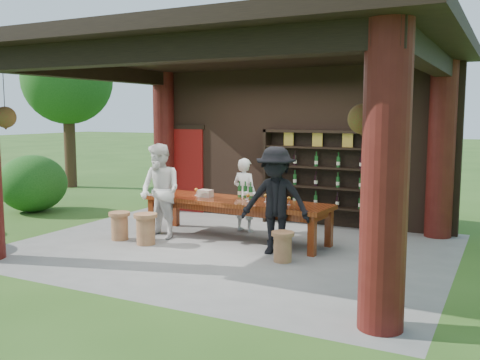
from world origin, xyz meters
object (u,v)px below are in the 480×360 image
at_px(wine_shelf, 316,178).
at_px(stool_near_right, 283,246).
at_px(guest_man, 276,201).
at_px(napkin_basket, 205,193).
at_px(host, 245,195).
at_px(guest_woman, 160,191).
at_px(stool_near_left, 146,228).
at_px(tasting_table, 236,206).
at_px(stool_far_left, 120,225).

relative_size(wine_shelf, stool_near_right, 4.73).
height_order(wine_shelf, guest_man, wine_shelf).
xyz_separation_m(wine_shelf, napkin_basket, (-1.58, -1.84, -0.19)).
distance_m(host, guest_man, 1.81).
bearing_deg(guest_woman, stool_near_left, -69.16).
xyz_separation_m(tasting_table, host, (-0.16, 0.70, 0.10)).
xyz_separation_m(stool_far_left, guest_woman, (0.59, 0.48, 0.62)).
bearing_deg(wine_shelf, host, -133.38).
bearing_deg(guest_man, stool_near_left, -177.02).
height_order(stool_near_right, stool_far_left, stool_far_left).
bearing_deg(guest_woman, wine_shelf, 61.71).
relative_size(stool_far_left, guest_man, 0.29).
bearing_deg(wine_shelf, napkin_basket, -130.71).
distance_m(wine_shelf, stool_far_left, 4.10).
distance_m(tasting_table, guest_woman, 1.45).
bearing_deg(stool_near_left, guest_woman, 96.05).
bearing_deg(napkin_basket, stool_far_left, -140.38).
height_order(tasting_table, host, host).
bearing_deg(stool_near_right, stool_near_left, -178.50).
bearing_deg(stool_far_left, host, 44.65).
xyz_separation_m(stool_near_right, napkin_basket, (-2.03, 1.03, 0.56)).
height_order(stool_near_left, guest_man, guest_man).
height_order(wine_shelf, guest_woman, wine_shelf).
bearing_deg(napkin_basket, guest_man, -20.00).
xyz_separation_m(stool_near_left, napkin_basket, (0.60, 1.10, 0.52)).
distance_m(stool_near_left, host, 2.14).
height_order(host, napkin_basket, host).
xyz_separation_m(wine_shelf, host, (-1.09, -1.15, -0.28)).
distance_m(stool_near_right, stool_far_left, 3.28).
bearing_deg(guest_man, napkin_basket, 151.55).
bearing_deg(stool_near_right, stool_far_left, -179.98).
distance_m(tasting_table, guest_man, 1.26).
bearing_deg(host, stool_near_left, 67.77).
relative_size(stool_far_left, napkin_basket, 2.00).
bearing_deg(guest_woman, guest_man, 13.00).
bearing_deg(napkin_basket, guest_woman, -139.81).
xyz_separation_m(wine_shelf, guest_man, (0.15, -2.47, -0.11)).
relative_size(stool_near_left, host, 0.38).
bearing_deg(stool_far_left, stool_near_right, 0.02).
xyz_separation_m(guest_man, napkin_basket, (-1.73, 0.63, -0.08)).
bearing_deg(stool_far_left, wine_shelf, 45.42).
height_order(host, guest_woman, guest_woman).
bearing_deg(guest_woman, stool_far_left, -126.23).
bearing_deg(napkin_basket, wine_shelf, 49.29).
bearing_deg(wine_shelf, guest_man, -86.62).
bearing_deg(stool_near_left, napkin_basket, 61.45).
bearing_deg(stool_near_left, tasting_table, 40.88).
bearing_deg(wine_shelf, tasting_table, -116.53).
height_order(stool_near_right, host, host).
xyz_separation_m(stool_near_left, host, (1.10, 1.79, 0.44)).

